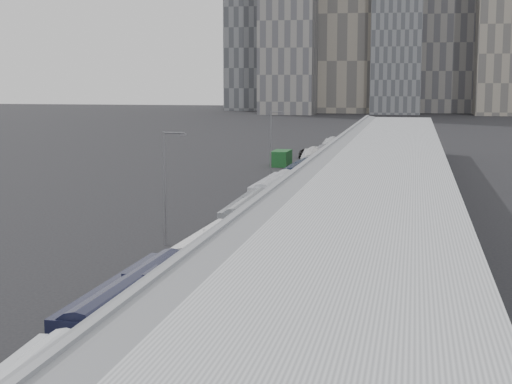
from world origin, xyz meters
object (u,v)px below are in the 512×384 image
(bus_4, at_px, (274,198))
(street_lamp_near, at_px, (166,181))
(shipping_container, at_px, (281,158))
(bus_3, at_px, (249,222))
(bus_2, at_px, (211,260))
(street_lamp_far, at_px, (272,140))
(bus_1, at_px, (132,320))
(bus_6, at_px, (312,167))
(bus_7, at_px, (323,159))
(bus_8, at_px, (331,152))
(bus_5, at_px, (300,180))
(suv, at_px, (306,153))

(bus_4, height_order, street_lamp_near, street_lamp_near)
(street_lamp_near, bearing_deg, shipping_container, 90.71)
(bus_4, xyz_separation_m, shipping_container, (-6.96, 45.44, -0.40))
(bus_3, height_order, street_lamp_near, street_lamp_near)
(bus_2, distance_m, street_lamp_far, 57.88)
(street_lamp_near, bearing_deg, street_lamp_far, 89.10)
(bus_1, xyz_separation_m, bus_6, (-0.01, 73.24, 0.01))
(bus_2, height_order, street_lamp_far, street_lamp_far)
(street_lamp_near, height_order, shipping_container, street_lamp_near)
(bus_1, xyz_separation_m, bus_7, (0.11, 86.09, -0.12))
(bus_7, distance_m, bus_8, 12.25)
(bus_4, relative_size, street_lamp_near, 1.39)
(bus_6, relative_size, street_lamp_near, 1.43)
(bus_6, relative_size, bus_8, 1.07)
(bus_5, height_order, bus_6, bus_6)
(bus_6, xyz_separation_m, shipping_container, (-7.11, 15.48, -0.44))
(bus_4, relative_size, bus_7, 1.05)
(bus_8, height_order, street_lamp_near, street_lamp_near)
(bus_2, bearing_deg, bus_8, 92.43)
(bus_5, bearing_deg, bus_6, 92.30)
(bus_4, distance_m, suv, 59.84)
(suv, bearing_deg, shipping_container, -105.08)
(bus_4, bearing_deg, bus_7, 91.07)
(bus_4, xyz_separation_m, bus_6, (0.16, 29.96, 0.03))
(bus_3, relative_size, street_lamp_far, 1.35)
(bus_6, distance_m, bus_8, 25.10)
(bus_3, xyz_separation_m, street_lamp_far, (-5.69, 42.80, 3.90))
(bus_7, relative_size, street_lamp_far, 1.34)
(street_lamp_far, height_order, suv, street_lamp_far)
(bus_2, xyz_separation_m, bus_8, (-0.36, 83.91, 0.05))
(street_lamp_far, bearing_deg, bus_4, -79.19)
(shipping_container, bearing_deg, bus_2, -82.38)
(bus_4, bearing_deg, shipping_container, 100.14)
(bus_7, bearing_deg, street_lamp_near, -90.97)
(bus_1, bearing_deg, bus_3, 90.78)
(bus_1, bearing_deg, shipping_container, 95.51)
(street_lamp_far, distance_m, suv, 31.43)
(bus_3, height_order, suv, bus_3)
(bus_1, xyz_separation_m, shipping_container, (-7.12, 88.72, -0.43))
(bus_2, relative_size, street_lamp_near, 1.29)
(bus_8, bearing_deg, bus_4, -93.62)
(bus_1, distance_m, bus_5, 58.48)
(bus_3, xyz_separation_m, bus_5, (0.29, 29.43, 0.02))
(bus_1, xyz_separation_m, street_lamp_near, (-6.34, 25.66, 3.88))
(bus_1, relative_size, bus_2, 1.09)
(bus_1, bearing_deg, bus_6, 90.92)
(bus_5, distance_m, suv, 44.76)
(bus_8, bearing_deg, suv, 134.22)
(bus_1, relative_size, bus_5, 1.04)
(bus_7, relative_size, bus_8, 0.99)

